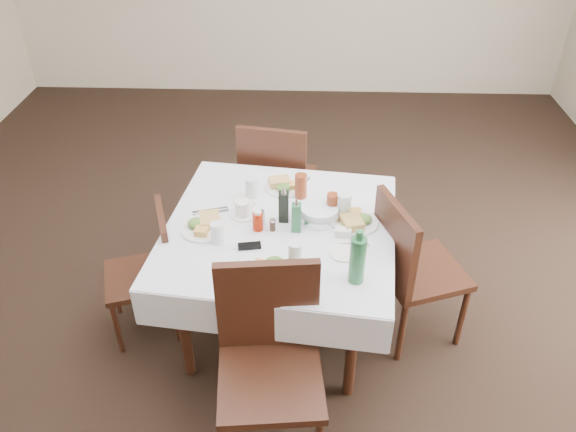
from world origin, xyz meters
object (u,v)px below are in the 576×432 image
object	(u,v)px
oil_cruet_dark	(284,206)
oil_cruet_green	(296,216)
dining_table	(280,238)
chair_north	(276,177)
ketchup_bottle	(258,221)
water_n	(252,188)
coffee_mug	(243,209)
water_e	(344,205)
green_bottle	(357,259)
chair_west	(152,265)
chair_east	(409,263)
bread_basket	(319,213)
water_s	(296,254)
chair_south	(269,351)
water_w	(217,233)

from	to	relation	value
oil_cruet_dark	oil_cruet_green	distance (m)	0.11
dining_table	chair_north	size ratio (longest dim) A/B	1.42
dining_table	ketchup_bottle	size ratio (longest dim) A/B	11.27
water_n	coffee_mug	distance (m)	0.19
dining_table	coffee_mug	bearing A→B (deg)	157.39
water_n	water_e	distance (m)	0.56
dining_table	ketchup_bottle	world-z (taller)	ketchup_bottle
green_bottle	water_n	bearing A→B (deg)	128.99
chair_north	chair_west	bearing A→B (deg)	-127.95
coffee_mug	dining_table	bearing A→B (deg)	-22.61
chair_east	bread_basket	xyz separation A→B (m)	(-0.51, 0.11, 0.25)
dining_table	coffee_mug	distance (m)	0.26
water_n	oil_cruet_green	size ratio (longest dim) A/B	0.63
chair_north	chair_west	distance (m)	1.11
water_s	water_e	world-z (taller)	water_e
chair_south	water_s	bearing A→B (deg)	75.00
water_w	ketchup_bottle	bearing A→B (deg)	30.30
water_s	water_n	bearing A→B (deg)	114.52
chair_east	oil_cruet_green	xyz separation A→B (m)	(-0.64, 0.00, 0.31)
water_s	water_e	bearing A→B (deg)	59.01
chair_east	coffee_mug	xyz separation A→B (m)	(-0.94, 0.13, 0.26)
chair_east	oil_cruet_dark	bearing A→B (deg)	172.72
water_s	ketchup_bottle	distance (m)	0.36
chair_south	water_s	distance (m)	0.49
chair_south	dining_table	bearing A→B (deg)	88.82
oil_cruet_green	ketchup_bottle	xyz separation A→B (m)	(-0.21, -0.00, -0.03)
dining_table	water_n	size ratio (longest dim) A/B	10.30
chair_east	oil_cruet_green	distance (m)	0.71
oil_cruet_green	green_bottle	distance (m)	0.50
coffee_mug	oil_cruet_green	bearing A→B (deg)	-22.34
bread_basket	chair_south	bearing A→B (deg)	-106.00
chair_west	water_s	xyz separation A→B (m)	(0.85, -0.30, 0.36)
chair_east	oil_cruet_dark	distance (m)	0.78
water_e	bread_basket	xyz separation A→B (m)	(-0.13, -0.03, -0.04)
water_s	chair_west	bearing A→B (deg)	160.33
chair_south	oil_cruet_green	distance (m)	0.76
dining_table	chair_south	size ratio (longest dim) A/B	1.38
chair_west	oil_cruet_dark	world-z (taller)	oil_cruet_dark
chair_west	water_e	size ratio (longest dim) A/B	5.53
water_n	oil_cruet_dark	distance (m)	0.30
chair_south	chair_west	xyz separation A→B (m)	(-0.74, 0.71, -0.11)
dining_table	chair_west	size ratio (longest dim) A/B	1.69
ketchup_bottle	green_bottle	xyz separation A→B (m)	(0.51, -0.39, 0.07)
chair_south	bread_basket	bearing A→B (deg)	74.00
bread_basket	green_bottle	size ratio (longest dim) A/B	0.79
chair_north	water_e	xyz separation A→B (m)	(0.42, -0.74, 0.28)
dining_table	oil_cruet_green	xyz separation A→B (m)	(0.09, -0.04, 0.18)
ketchup_bottle	water_s	bearing A→B (deg)	-53.61
water_s	oil_cruet_green	distance (m)	0.29
oil_cruet_dark	oil_cruet_green	size ratio (longest dim) A/B	1.07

